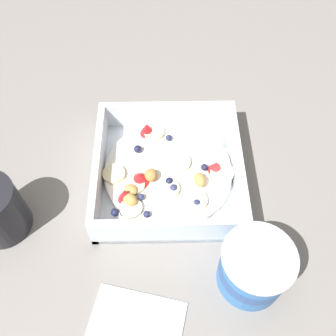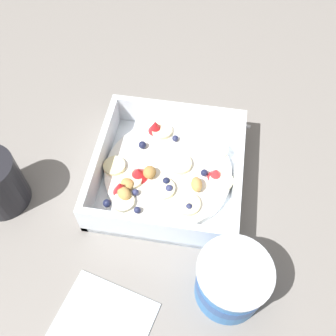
{
  "view_description": "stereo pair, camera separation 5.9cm",
  "coord_description": "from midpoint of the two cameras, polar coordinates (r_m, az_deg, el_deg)",
  "views": [
    {
      "loc": [
        0.32,
        -0.02,
        0.52
      ],
      "look_at": [
        -0.01,
        -0.02,
        0.03
      ],
      "focal_mm": 41.13,
      "sensor_mm": 36.0,
      "label": 1
    },
    {
      "loc": [
        0.32,
        0.04,
        0.52
      ],
      "look_at": [
        -0.01,
        -0.02,
        0.03
      ],
      "focal_mm": 41.13,
      "sensor_mm": 36.0,
      "label": 2
    }
  ],
  "objects": [
    {
      "name": "ground_plane",
      "position": [
        0.61,
        -1.22,
        -2.43
      ],
      "size": [
        2.4,
        2.4,
        0.0
      ],
      "primitive_type": "plane",
      "color": "gray"
    },
    {
      "name": "fruit_bowl",
      "position": [
        0.6,
        -2.91,
        -0.88
      ],
      "size": [
        0.22,
        0.22,
        0.06
      ],
      "color": "white",
      "rests_on": "ground"
    },
    {
      "name": "spoon",
      "position": [
        0.71,
        -2.17,
        8.56
      ],
      "size": [
        0.04,
        0.17,
        0.01
      ],
      "color": "silver",
      "rests_on": "ground"
    },
    {
      "name": "yogurt_cup",
      "position": [
        0.52,
        9.34,
        -14.7
      ],
      "size": [
        0.09,
        0.09,
        0.08
      ],
      "color": "#3370B7",
      "rests_on": "ground"
    }
  ]
}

